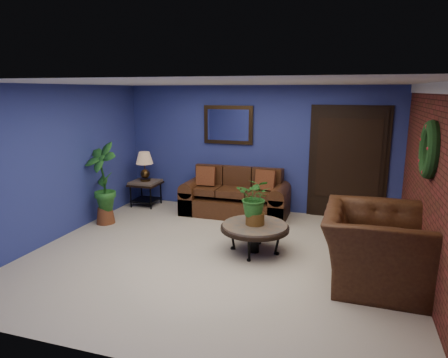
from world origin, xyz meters
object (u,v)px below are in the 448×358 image
(coffee_table, at_px, (255,228))
(table_lamp, at_px, (145,163))
(end_table, at_px, (146,187))
(side_chair, at_px, (267,191))
(armchair, at_px, (375,247))
(sofa, at_px, (236,199))

(coffee_table, height_order, table_lamp, table_lamp)
(end_table, relative_size, table_lamp, 0.98)
(side_chair, relative_size, armchair, 0.60)
(sofa, relative_size, end_table, 3.52)
(table_lamp, distance_m, armchair, 5.00)
(sofa, xyz_separation_m, table_lamp, (-1.98, -0.03, 0.62))
(end_table, height_order, armchair, armchair)
(coffee_table, bearing_deg, table_lamp, 147.70)
(side_chair, bearing_deg, coffee_table, -72.96)
(coffee_table, relative_size, table_lamp, 1.73)
(coffee_table, relative_size, side_chair, 1.19)
(table_lamp, relative_size, armchair, 0.41)
(sofa, height_order, end_table, sofa)
(table_lamp, xyz_separation_m, side_chair, (2.59, 0.06, -0.43))
(sofa, height_order, coffee_table, sofa)
(armchair, bearing_deg, end_table, 64.63)
(sofa, relative_size, table_lamp, 3.46)
(table_lamp, bearing_deg, armchair, -26.57)
(side_chair, bearing_deg, table_lamp, -167.74)
(coffee_table, distance_m, side_chair, 1.84)
(sofa, relative_size, coffee_table, 2.00)
(armchair, bearing_deg, sofa, 48.79)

